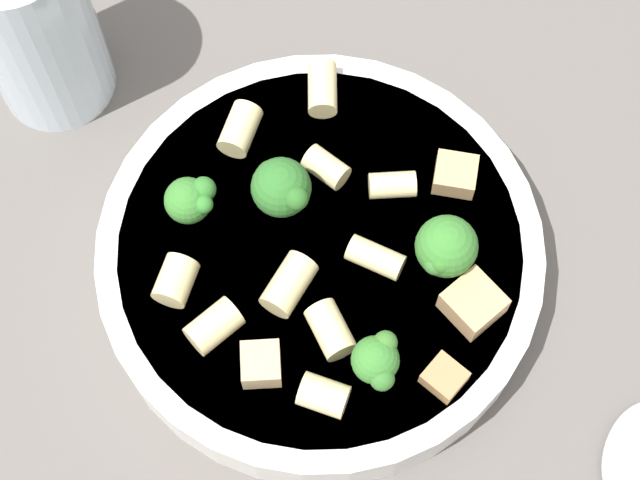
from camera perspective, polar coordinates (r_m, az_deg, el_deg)
The scene contains 21 objects.
ground_plane at distance 0.55m, azimuth -0.00°, elevation -1.69°, with size 2.00×2.00×0.00m, color #5B5651.
pasta_bowl at distance 0.54m, azimuth -0.00°, elevation -0.96°, with size 0.22×0.22×0.03m.
broccoli_floret_0 at distance 0.52m, azimuth -6.89°, elevation 2.17°, with size 0.02×0.03×0.03m.
broccoli_floret_1 at distance 0.50m, azimuth 6.71°, elevation -0.46°, with size 0.03×0.03×0.04m.
broccoli_floret_2 at distance 0.51m, azimuth -2.23°, elevation 2.74°, with size 0.03×0.03×0.04m.
broccoli_floret_3 at distance 0.49m, azimuth 3.05°, elevation -6.46°, with size 0.03×0.02×0.03m.
rigatoni_0 at distance 0.50m, azimuth 0.56°, elevation -4.82°, with size 0.02×0.02×0.03m, color beige.
rigatoni_1 at distance 0.51m, azimuth -1.68°, elevation -2.39°, with size 0.02×0.02×0.03m, color beige.
rigatoni_2 at distance 0.50m, azimuth -5.59°, elevation -4.70°, with size 0.02×0.02×0.02m, color beige.
rigatoni_3 at distance 0.54m, azimuth -4.29°, elevation 5.92°, with size 0.02×0.02×0.03m, color beige.
rigatoni_4 at distance 0.51m, azimuth -7.71°, elevation -2.16°, with size 0.02×0.02×0.02m, color beige.
rigatoni_5 at distance 0.49m, azimuth 0.19°, elevation -8.28°, with size 0.02×0.02×0.02m, color beige.
rigatoni_6 at distance 0.53m, azimuth 0.33°, elevation 3.91°, with size 0.01×0.01×0.02m, color beige.
rigatoni_7 at distance 0.55m, azimuth 0.13°, elevation 8.09°, with size 0.01×0.01×0.03m, color beige.
rigatoni_8 at distance 0.52m, azimuth 2.97°, elevation -0.94°, with size 0.01×0.01×0.03m, color beige.
rigatoni_9 at distance 0.53m, azimuth 3.74°, elevation 3.09°, with size 0.01×0.01×0.02m, color beige.
chicken_chunk_0 at distance 0.51m, azimuth 8.17°, elevation -3.36°, with size 0.02×0.02×0.02m, color tan.
chicken_chunk_1 at distance 0.54m, azimuth 7.23°, elevation 3.48°, with size 0.02×0.02×0.01m, color tan.
chicken_chunk_2 at distance 0.50m, azimuth 6.32°, elevation -7.58°, with size 0.02×0.02×0.01m, color #A87A4C.
chicken_chunk_3 at distance 0.50m, azimuth -3.17°, elevation -6.63°, with size 0.02×0.02×0.02m, color tan.
drinking_glass at distance 0.58m, azimuth -14.81°, elevation 10.62°, with size 0.06×0.06×0.12m.
Camera 1 is at (-0.15, 0.13, 0.52)m, focal length 60.00 mm.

